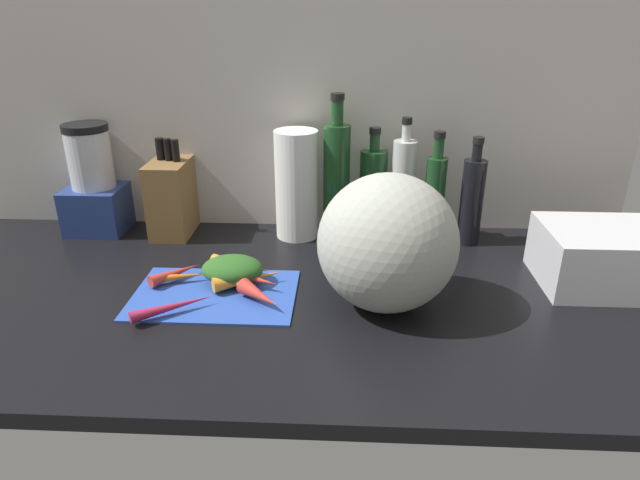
{
  "coord_description": "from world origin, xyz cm",
  "views": [
    {
      "loc": [
        12.36,
        -101.51,
        55.83
      ],
      "look_at": [
        7.53,
        -4.07,
        13.36
      ],
      "focal_mm": 30.73,
      "sensor_mm": 36.0,
      "label": 1
    }
  ],
  "objects_px": {
    "blender_appliance": "(94,186)",
    "bottle_3": "(434,196)",
    "carrot_4": "(247,278)",
    "carrot_3": "(248,278)",
    "carrot_0": "(259,295)",
    "carrot_1": "(238,283)",
    "bottle_2": "(403,189)",
    "knife_block": "(172,197)",
    "bottle_1": "(373,191)",
    "bottle_0": "(337,179)",
    "carrot_7": "(173,307)",
    "carrot_6": "(241,266)",
    "carrot_8": "(176,273)",
    "dish_rack": "(600,257)",
    "carrot_5": "(181,277)",
    "carrot_2": "(248,287)",
    "paper_towel_roll": "(298,185)",
    "cutting_board": "(215,294)",
    "bottle_4": "(472,200)",
    "winter_squash": "(387,243)"
  },
  "relations": [
    {
      "from": "bottle_1",
      "to": "bottle_0",
      "type": "bearing_deg",
      "value": -170.07
    },
    {
      "from": "carrot_2",
      "to": "carrot_4",
      "type": "relative_size",
      "value": 0.9
    },
    {
      "from": "carrot_0",
      "to": "carrot_1",
      "type": "xyz_separation_m",
      "value": [
        -0.05,
        0.05,
        0.0
      ]
    },
    {
      "from": "bottle_4",
      "to": "bottle_2",
      "type": "bearing_deg",
      "value": 170.85
    },
    {
      "from": "carrot_1",
      "to": "carrot_5",
      "type": "xyz_separation_m",
      "value": [
        -0.13,
        0.03,
        -0.01
      ]
    },
    {
      "from": "carrot_0",
      "to": "carrot_5",
      "type": "bearing_deg",
      "value": 155.47
    },
    {
      "from": "carrot_0",
      "to": "blender_appliance",
      "type": "distance_m",
      "value": 0.62
    },
    {
      "from": "carrot_7",
      "to": "blender_appliance",
      "type": "distance_m",
      "value": 0.55
    },
    {
      "from": "carrot_2",
      "to": "carrot_8",
      "type": "height_order",
      "value": "carrot_8"
    },
    {
      "from": "carrot_1",
      "to": "bottle_1",
      "type": "distance_m",
      "value": 0.46
    },
    {
      "from": "carrot_3",
      "to": "carrot_4",
      "type": "distance_m",
      "value": 0.01
    },
    {
      "from": "carrot_3",
      "to": "winter_squash",
      "type": "relative_size",
      "value": 0.55
    },
    {
      "from": "carrot_4",
      "to": "bottle_1",
      "type": "relative_size",
      "value": 0.5
    },
    {
      "from": "cutting_board",
      "to": "carrot_4",
      "type": "height_order",
      "value": "carrot_4"
    },
    {
      "from": "bottle_1",
      "to": "bottle_2",
      "type": "relative_size",
      "value": 0.9
    },
    {
      "from": "carrot_0",
      "to": "bottle_1",
      "type": "bearing_deg",
      "value": 58.76
    },
    {
      "from": "carrot_6",
      "to": "bottle_0",
      "type": "xyz_separation_m",
      "value": [
        0.2,
        0.24,
        0.13
      ]
    },
    {
      "from": "bottle_0",
      "to": "bottle_3",
      "type": "bearing_deg",
      "value": -5.63
    },
    {
      "from": "carrot_4",
      "to": "blender_appliance",
      "type": "xyz_separation_m",
      "value": [
        -0.45,
        0.31,
        0.1
      ]
    },
    {
      "from": "carrot_6",
      "to": "carrot_8",
      "type": "bearing_deg",
      "value": -164.22
    },
    {
      "from": "carrot_7",
      "to": "bottle_1",
      "type": "relative_size",
      "value": 0.58
    },
    {
      "from": "carrot_0",
      "to": "bottle_2",
      "type": "relative_size",
      "value": 0.34
    },
    {
      "from": "carrot_7",
      "to": "bottle_2",
      "type": "relative_size",
      "value": 0.53
    },
    {
      "from": "carrot_8",
      "to": "carrot_6",
      "type": "bearing_deg",
      "value": 15.78
    },
    {
      "from": "paper_towel_roll",
      "to": "cutting_board",
      "type": "bearing_deg",
      "value": -114.06
    },
    {
      "from": "dish_rack",
      "to": "carrot_3",
      "type": "bearing_deg",
      "value": -175.45
    },
    {
      "from": "cutting_board",
      "to": "carrot_2",
      "type": "height_order",
      "value": "carrot_2"
    },
    {
      "from": "bottle_4",
      "to": "carrot_7",
      "type": "bearing_deg",
      "value": -148.83
    },
    {
      "from": "carrot_4",
      "to": "knife_block",
      "type": "bearing_deg",
      "value": 128.92
    },
    {
      "from": "knife_block",
      "to": "bottle_2",
      "type": "distance_m",
      "value": 0.59
    },
    {
      "from": "carrot_0",
      "to": "carrot_2",
      "type": "bearing_deg",
      "value": 125.34
    },
    {
      "from": "knife_block",
      "to": "carrot_2",
      "type": "bearing_deg",
      "value": -52.9
    },
    {
      "from": "carrot_4",
      "to": "bottle_0",
      "type": "xyz_separation_m",
      "value": [
        0.18,
        0.3,
        0.13
      ]
    },
    {
      "from": "bottle_2",
      "to": "dish_rack",
      "type": "xyz_separation_m",
      "value": [
        0.4,
        -0.23,
        -0.07
      ]
    },
    {
      "from": "bottle_3",
      "to": "bottle_1",
      "type": "bearing_deg",
      "value": 165.04
    },
    {
      "from": "carrot_7",
      "to": "paper_towel_roll",
      "type": "xyz_separation_m",
      "value": [
        0.21,
        0.41,
        0.12
      ]
    },
    {
      "from": "blender_appliance",
      "to": "bottle_3",
      "type": "xyz_separation_m",
      "value": [
        0.87,
        -0.03,
        -0.0
      ]
    },
    {
      "from": "carrot_3",
      "to": "carrot_8",
      "type": "xyz_separation_m",
      "value": [
        -0.16,
        0.02,
        -0.0
      ]
    },
    {
      "from": "carrot_3",
      "to": "bottle_0",
      "type": "distance_m",
      "value": 0.37
    },
    {
      "from": "bottle_2",
      "to": "bottle_0",
      "type": "bearing_deg",
      "value": 177.92
    },
    {
      "from": "carrot_5",
      "to": "carrot_7",
      "type": "relative_size",
      "value": 0.68
    },
    {
      "from": "carrot_8",
      "to": "bottle_2",
      "type": "distance_m",
      "value": 0.59
    },
    {
      "from": "carrot_7",
      "to": "bottle_4",
      "type": "relative_size",
      "value": 0.6
    },
    {
      "from": "knife_block",
      "to": "blender_appliance",
      "type": "distance_m",
      "value": 0.21
    },
    {
      "from": "bottle_2",
      "to": "bottle_3",
      "type": "bearing_deg",
      "value": -13.1
    },
    {
      "from": "paper_towel_roll",
      "to": "bottle_4",
      "type": "xyz_separation_m",
      "value": [
        0.43,
        -0.02,
        -0.02
      ]
    },
    {
      "from": "carrot_7",
      "to": "knife_block",
      "type": "bearing_deg",
      "value": 105.9
    },
    {
      "from": "bottle_0",
      "to": "carrot_2",
      "type": "bearing_deg",
      "value": -117.33
    },
    {
      "from": "blender_appliance",
      "to": "bottle_1",
      "type": "height_order",
      "value": "blender_appliance"
    },
    {
      "from": "carrot_7",
      "to": "bottle_2",
      "type": "bearing_deg",
      "value": 41.23
    }
  ]
}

